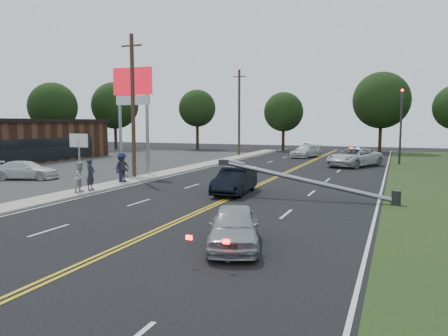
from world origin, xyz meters
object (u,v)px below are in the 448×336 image
at_px(bystander_a, 91,174).
at_px(parked_car, 26,170).
at_px(fallen_streetlight, 314,182).
at_px(crashed_sedan, 235,181).
at_px(pylon_sign, 133,95).
at_px(bystander_c, 122,167).
at_px(utility_pole_mid, 133,106).
at_px(waiting_sedan, 234,227).
at_px(utility_pole_far, 239,112).
at_px(small_sign, 79,144).
at_px(traffic_signal, 401,120).
at_px(emergency_b, 306,151).
at_px(bystander_d, 122,169).
at_px(emergency_a, 354,157).
at_px(bystander_b, 81,177).

bearing_deg(bystander_a, parked_car, 58.74).
height_order(fallen_streetlight, crashed_sedan, fallen_streetlight).
bearing_deg(pylon_sign, bystander_c, -65.63).
relative_size(pylon_sign, utility_pole_mid, 0.80).
bearing_deg(waiting_sedan, fallen_streetlight, 66.75).
distance_m(utility_pole_far, crashed_sedan, 27.51).
height_order(small_sign, bystander_a, small_sign).
height_order(small_sign, parked_car, small_sign).
relative_size(traffic_signal, crashed_sedan, 1.61).
relative_size(utility_pole_mid, bystander_c, 5.32).
relative_size(traffic_signal, waiting_sedan, 1.82).
relative_size(emergency_b, bystander_d, 2.86).
relative_size(utility_pole_mid, emergency_a, 1.68).
bearing_deg(utility_pole_mid, traffic_signal, 45.80).
xyz_separation_m(emergency_a, emergency_b, (-6.01, 8.49, -0.12)).
height_order(traffic_signal, utility_pole_far, utility_pole_far).
height_order(fallen_streetlight, parked_car, fallen_streetlight).
height_order(utility_pole_far, bystander_d, utility_pole_far).
xyz_separation_m(fallen_streetlight, crashed_sedan, (-4.45, 0.35, -0.20)).
bearing_deg(bystander_c, traffic_signal, -40.43).
xyz_separation_m(pylon_sign, bystander_d, (2.14, -4.65, -5.02)).
height_order(small_sign, bystander_d, small_sign).
xyz_separation_m(utility_pole_mid, parked_car, (-6.69, -3.25, -4.45)).
distance_m(small_sign, bystander_d, 6.38).
height_order(pylon_sign, bystander_b, pylon_sign).
relative_size(fallen_streetlight, waiting_sedan, 2.42).
height_order(emergency_a, bystander_d, bystander_d).
bearing_deg(crashed_sedan, utility_pole_mid, 154.05).
bearing_deg(waiting_sedan, bystander_a, 129.19).
bearing_deg(parked_car, fallen_streetlight, -111.47).
height_order(traffic_signal, emergency_b, traffic_signal).
distance_m(pylon_sign, bystander_b, 10.57).
distance_m(pylon_sign, bystander_d, 7.18).
distance_m(traffic_signal, emergency_b, 11.47).
bearing_deg(utility_pole_mid, bystander_b, -80.83).
relative_size(utility_pole_far, emergency_a, 1.68).
relative_size(emergency_b, bystander_b, 2.88).
distance_m(utility_pole_mid, bystander_d, 4.97).
bearing_deg(parked_car, bystander_d, -104.79).
xyz_separation_m(pylon_sign, waiting_sedan, (13.85, -15.48, -5.34)).
distance_m(fallen_streetlight, emergency_a, 18.33).
xyz_separation_m(emergency_b, bystander_c, (-6.88, -25.50, 0.35)).
distance_m(pylon_sign, bystander_c, 7.13).
bearing_deg(bystander_d, parked_car, 118.52).
bearing_deg(utility_pole_mid, emergency_a, 46.24).
bearing_deg(bystander_c, emergency_a, -38.71).
bearing_deg(waiting_sedan, traffic_signal, 62.88).
bearing_deg(parked_car, emergency_b, -48.23).
height_order(parked_car, bystander_d, bystander_d).
height_order(bystander_b, bystander_d, bystander_d).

